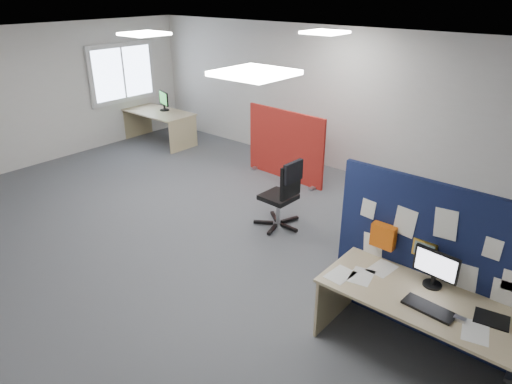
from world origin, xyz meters
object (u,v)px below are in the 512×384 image
Objects in this scene: main_desk at (425,310)px; second_desk at (160,119)px; red_divider at (285,146)px; office_chair at (284,191)px; monitor_second at (164,100)px; monitor_main at (435,267)px; navy_divider at (432,264)px.

main_desk is 1.13× the size of second_desk.
red_divider is 1.61× the size of office_chair.
monitor_second is (-3.47, 0.02, 0.33)m from red_divider.
office_chair is at bearing -17.64° from second_desk.
main_desk is 0.42m from monitor_main.
second_desk is at bearing 164.35° from office_chair.
monitor_second is at bearing 158.52° from main_desk.
office_chair is (-2.56, 1.06, -0.33)m from monitor_main.
monitor_main is 7.68m from second_desk.
office_chair reaches higher than main_desk.
red_divider is at bearing 1.62° from second_desk.
office_chair is (-2.48, 0.89, -0.24)m from navy_divider.
monitor_second is (-7.12, 2.49, 0.11)m from navy_divider.
navy_divider reaches higher than monitor_main.
navy_divider is at bearing -17.69° from office_chair.
navy_divider is at bearing -0.44° from monitor_second.
navy_divider is 0.47m from main_desk.
navy_divider is at bearing -18.36° from second_desk.
office_chair is (4.67, -1.49, 0.06)m from second_desk.
monitor_main is (-0.03, 0.18, 0.38)m from main_desk.
second_desk is 4.90m from office_chair.
office_chair is at bearing 162.79° from monitor_main.
red_divider is at bearing 145.89° from navy_divider.
navy_divider is 2.64m from office_chair.
red_divider is (-3.76, 2.82, 0.08)m from main_desk.
monitor_second reaches higher than second_desk.
main_desk is at bearing -23.56° from office_chair.
red_divider is 3.49m from monitor_second.
monitor_main is 4.58m from red_divider.
office_chair is at bearing -50.44° from red_divider.
office_chair is (4.64, -1.61, -0.35)m from monitor_second.
second_desk is 3.66× the size of monitor_second.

